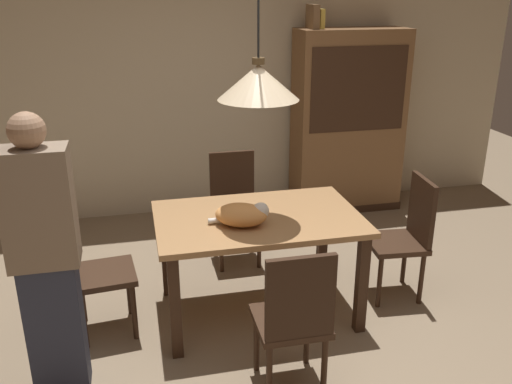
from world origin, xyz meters
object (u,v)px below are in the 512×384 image
at_px(chair_far_back, 234,202).
at_px(hutch_bookcase, 348,126).
at_px(cat_sleeping, 243,215).
at_px(person_standing, 46,261).
at_px(dining_table, 258,230).
at_px(book_brown_thick, 313,17).
at_px(chair_left_side, 91,265).
at_px(chair_right_side, 406,233).
at_px(book_yellow_short, 319,19).
at_px(pendant_lamp, 258,82).
at_px(chair_near_front, 294,317).

distance_m(chair_far_back, hutch_bookcase, 1.68).
height_order(cat_sleeping, person_standing, person_standing).
xyz_separation_m(dining_table, person_standing, (-1.30, -0.53, 0.18)).
bearing_deg(cat_sleeping, person_standing, -160.94).
bearing_deg(chair_far_back, dining_table, -90.02).
bearing_deg(book_brown_thick, chair_left_side, -139.15).
xyz_separation_m(chair_left_side, chair_right_side, (2.26, 0.00, 0.00)).
relative_size(book_yellow_short, person_standing, 0.12).
bearing_deg(pendant_lamp, chair_near_front, -90.03).
bearing_deg(chair_right_side, book_brown_thick, 95.89).
distance_m(pendant_lamp, book_brown_thick, 2.04).
bearing_deg(chair_left_side, book_yellow_short, 39.92).
distance_m(chair_left_side, pendant_lamp, 1.61).
height_order(chair_left_side, pendant_lamp, pendant_lamp).
height_order(chair_left_side, book_brown_thick, book_brown_thick).
bearing_deg(book_brown_thick, chair_near_front, -109.53).
relative_size(chair_near_front, cat_sleeping, 2.28).
bearing_deg(person_standing, book_brown_thick, 45.90).
relative_size(chair_near_front, hutch_bookcase, 0.50).
bearing_deg(chair_near_front, chair_right_side, 37.67).
bearing_deg(chair_far_back, pendant_lamp, -90.02).
relative_size(dining_table, chair_near_front, 1.51).
xyz_separation_m(chair_left_side, book_yellow_short, (2.14, 1.79, 1.43)).
bearing_deg(chair_far_back, hutch_bookcase, 33.57).
bearing_deg(chair_near_front, pendant_lamp, 89.97).
distance_m(hutch_bookcase, book_yellow_short, 1.11).
height_order(chair_near_front, hutch_bookcase, hutch_bookcase).
bearing_deg(person_standing, chair_far_back, 47.32).
distance_m(hutch_bookcase, person_standing, 3.53).
bearing_deg(chair_far_back, chair_right_side, -38.13).
height_order(pendant_lamp, book_yellow_short, pendant_lamp).
bearing_deg(chair_left_side, pendant_lamp, 0.39).
xyz_separation_m(chair_right_side, person_standing, (-2.43, -0.52, 0.32)).
relative_size(dining_table, hutch_bookcase, 0.76).
relative_size(dining_table, chair_left_side, 1.51).
bearing_deg(cat_sleeping, dining_table, 43.90).
relative_size(chair_far_back, pendant_lamp, 0.72).
bearing_deg(book_yellow_short, dining_table, -119.59).
bearing_deg(cat_sleeping, pendant_lamp, 43.90).
xyz_separation_m(chair_right_side, book_yellow_short, (-0.12, 1.79, 1.43)).
relative_size(dining_table, chair_right_side, 1.51).
xyz_separation_m(chair_left_side, pendant_lamp, (1.13, 0.01, 1.15)).
xyz_separation_m(dining_table, chair_right_side, (1.13, -0.01, -0.14)).
height_order(chair_left_side, person_standing, person_standing).
bearing_deg(hutch_bookcase, book_brown_thick, 179.79).
distance_m(dining_table, cat_sleeping, 0.26).
distance_m(cat_sleeping, hutch_bookcase, 2.43).
distance_m(dining_table, book_yellow_short, 2.42).
bearing_deg(chair_near_front, hutch_bookcase, 62.89).
bearing_deg(chair_left_side, chair_far_back, 38.14).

